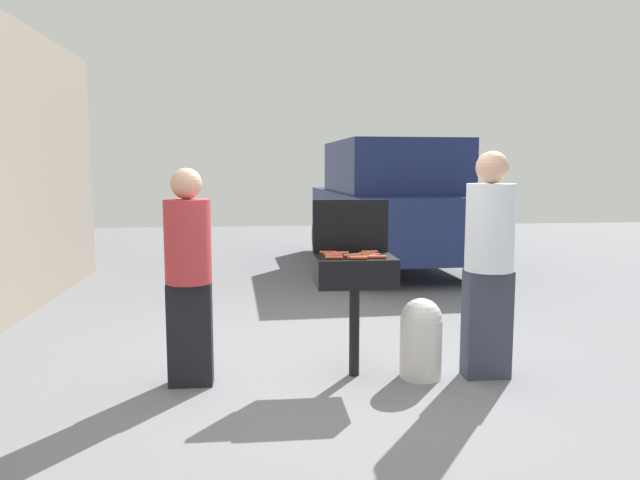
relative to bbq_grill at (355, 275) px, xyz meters
The scene contains 21 objects.
ground_plane 0.82m from the bbq_grill, behind, with size 24.00×24.00×0.00m, color slate.
bbq_grill is the anchor object (origin of this frame).
grill_lid_open 0.42m from the bbq_grill, 90.00° to the left, with size 0.60×0.05×0.42m, color black.
hot_dog_0 0.16m from the bbq_grill, ahead, with size 0.03×0.03×0.13m, color #AD4228.
hot_dog_1 0.26m from the bbq_grill, 44.23° to the right, with size 0.03×0.03×0.13m, color #AD4228.
hot_dog_2 0.23m from the bbq_grill, 168.23° to the right, with size 0.03×0.03×0.13m, color #AD4228.
hot_dog_3 0.20m from the bbq_grill, 16.80° to the right, with size 0.03×0.03×0.13m, color #AD4228.
hot_dog_4 0.20m from the bbq_grill, 56.30° to the right, with size 0.03×0.03×0.13m, color #B74C33.
hot_dog_5 0.21m from the bbq_grill, 94.72° to the right, with size 0.03×0.03×0.13m, color #C6593D.
hot_dog_6 0.23m from the bbq_grill, 90.20° to the right, with size 0.03×0.03×0.13m, color #AD4228.
hot_dog_7 0.21m from the bbq_grill, 137.08° to the left, with size 0.03×0.03×0.13m, color #C6593D.
hot_dog_8 0.23m from the bbq_grill, 167.45° to the left, with size 0.03×0.03×0.13m, color #B74C33.
hot_dog_9 0.28m from the bbq_grill, 144.05° to the left, with size 0.03×0.03×0.13m, color #AD4228.
hot_dog_10 0.19m from the bbq_grill, 23.40° to the left, with size 0.03×0.03×0.13m, color #AD4228.
hot_dog_11 0.24m from the bbq_grill, 42.12° to the left, with size 0.03×0.03×0.13m, color #C6593D.
hot_dog_12 0.16m from the bbq_grill, 126.15° to the right, with size 0.03×0.03×0.13m, color #C6593D.
hot_dog_13 0.27m from the bbq_grill, 143.74° to the right, with size 0.03×0.03×0.13m, color #B74C33.
propane_tank 0.69m from the bbq_grill, 11.60° to the right, with size 0.32×0.32×0.62m.
person_left 1.24m from the bbq_grill, behind, with size 0.34×0.34×1.60m.
person_right 1.02m from the bbq_grill, ahead, with size 0.36×0.36×1.72m.
parked_minivan 5.24m from the bbq_grill, 74.42° to the left, with size 2.17×4.47×2.02m.
Camera 1 is at (-0.50, -4.43, 1.60)m, focal length 33.40 mm.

